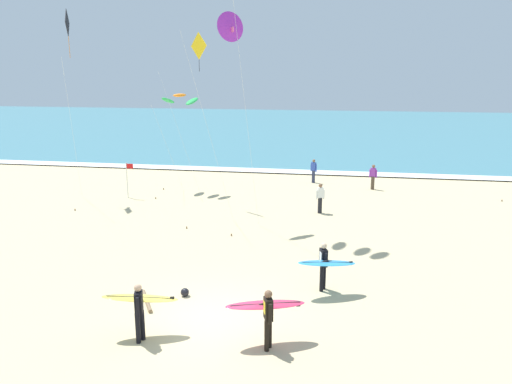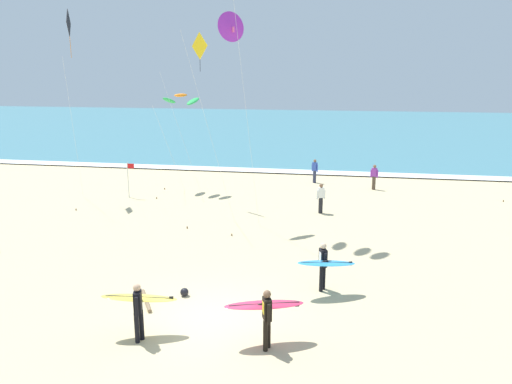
# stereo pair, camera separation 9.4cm
# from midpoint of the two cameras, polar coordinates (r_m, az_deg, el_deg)

# --- Properties ---
(ground_plane) EXTENTS (160.00, 160.00, 0.00)m
(ground_plane) POSITION_cam_midpoint_polar(r_m,az_deg,el_deg) (15.58, -5.46, -14.21)
(ground_plane) COLOR #CCB789
(ocean_water) EXTENTS (160.00, 60.00, 0.08)m
(ocean_water) POSITION_cam_midpoint_polar(r_m,az_deg,el_deg) (66.11, 6.60, 7.31)
(ocean_water) COLOR teal
(ocean_water) RESTS_ON ground
(shoreline_foam) EXTENTS (160.00, 1.56, 0.01)m
(shoreline_foam) POSITION_cam_midpoint_polar(r_m,az_deg,el_deg) (36.81, 3.81, 2.39)
(shoreline_foam) COLOR white
(shoreline_foam) RESTS_ON ocean_water
(surfer_lead) EXTENTS (2.14, 1.14, 1.71)m
(surfer_lead) POSITION_cam_midpoint_polar(r_m,az_deg,el_deg) (14.39, -13.40, -12.40)
(surfer_lead) COLOR black
(surfer_lead) RESTS_ON ground
(surfer_trailing) EXTENTS (2.26, 1.31, 1.71)m
(surfer_trailing) POSITION_cam_midpoint_polar(r_m,az_deg,el_deg) (13.67, 1.05, -13.42)
(surfer_trailing) COLOR black
(surfer_trailing) RESTS_ON ground
(surfer_third) EXTENTS (2.06, 1.24, 1.71)m
(surfer_third) POSITION_cam_midpoint_polar(r_m,az_deg,el_deg) (16.89, 7.76, -8.10)
(surfer_third) COLOR black
(surfer_third) RESTS_ON ground
(kite_diamond_golden_far) EXTENTS (3.88, 3.05, 9.28)m
(kite_diamond_golden_far) POSITION_cam_midpoint_polar(r_m,az_deg,el_deg) (27.69, -6.81, 15.80)
(kite_diamond_golden_far) COLOR yellow
(kite_diamond_golden_far) RESTS_ON ground
(kite_diamond_charcoal_high) EXTENTS (1.42, 3.48, 10.60)m
(kite_diamond_charcoal_high) POSITION_cam_midpoint_polar(r_m,az_deg,el_deg) (30.42, -20.91, 17.20)
(kite_diamond_charcoal_high) COLOR black
(kite_diamond_charcoal_high) RESTS_ON ground
(kite_arc_amber_low) EXTENTS (2.53, 3.44, 5.97)m
(kite_arc_amber_low) POSITION_cam_midpoint_polar(r_m,az_deg,el_deg) (30.87, -8.84, 10.48)
(kite_arc_amber_low) COLOR green
(kite_arc_amber_low) RESTS_ON ground
(kite_delta_violet_close) EXTENTS (2.52, 2.34, 9.97)m
(kite_delta_violet_close) POSITION_cam_midpoint_polar(r_m,az_deg,el_deg) (24.00, -3.04, 18.36)
(kite_delta_violet_close) COLOR purple
(kite_delta_violet_close) RESTS_ON ground
(bystander_white_top) EXTENTS (0.45, 0.31, 1.59)m
(bystander_white_top) POSITION_cam_midpoint_polar(r_m,az_deg,el_deg) (26.22, 7.27, -0.70)
(bystander_white_top) COLOR black
(bystander_white_top) RESTS_ON ground
(bystander_purple_top) EXTENTS (0.48, 0.28, 1.59)m
(bystander_purple_top) POSITION_cam_midpoint_polar(r_m,az_deg,el_deg) (32.12, 13.20, 1.71)
(bystander_purple_top) COLOR #4C3D2D
(bystander_purple_top) RESTS_ON ground
(bystander_blue_top) EXTENTS (0.43, 0.33, 1.59)m
(bystander_blue_top) POSITION_cam_midpoint_polar(r_m,az_deg,el_deg) (33.39, 6.54, 2.43)
(bystander_blue_top) COLOR #2D334C
(bystander_blue_top) RESTS_ON ground
(lifeguard_flag) EXTENTS (0.45, 0.05, 2.10)m
(lifeguard_flag) POSITION_cam_midpoint_polar(r_m,az_deg,el_deg) (30.08, -14.59, 1.72)
(lifeguard_flag) COLOR silver
(lifeguard_flag) RESTS_ON ground
(beach_ball) EXTENTS (0.28, 0.28, 0.28)m
(beach_ball) POSITION_cam_midpoint_polar(r_m,az_deg,el_deg) (16.98, -8.33, -11.31)
(beach_ball) COLOR black
(beach_ball) RESTS_ON ground
(driftwood_log) EXTENTS (0.90, 1.40, 0.12)m
(driftwood_log) POSITION_cam_midpoint_polar(r_m,az_deg,el_deg) (16.80, -12.59, -12.10)
(driftwood_log) COLOR #846B4C
(driftwood_log) RESTS_ON ground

